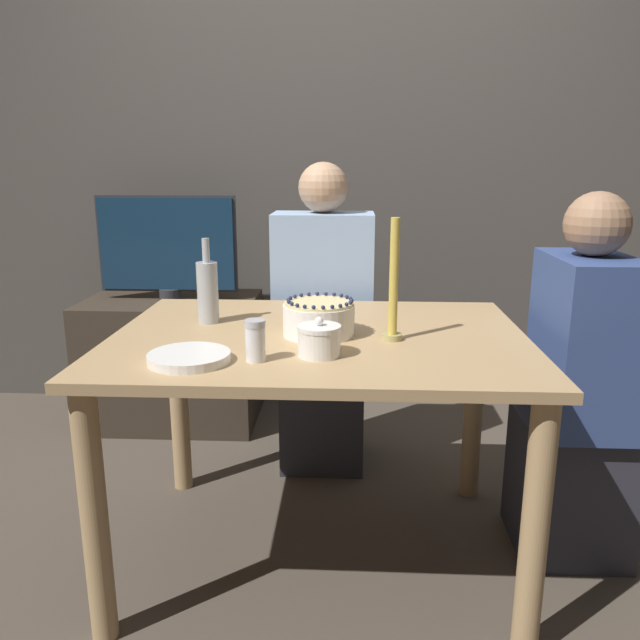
{
  "coord_description": "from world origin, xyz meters",
  "views": [
    {
      "loc": [
        0.09,
        -1.81,
        1.26
      ],
      "look_at": [
        0.0,
        -0.01,
        0.8
      ],
      "focal_mm": 35.0,
      "sensor_mm": 36.0,
      "label": 1
    }
  ],
  "objects_px": {
    "person_woman_floral": "(578,404)",
    "tv_monitor": "(167,246)",
    "cake": "(320,319)",
    "sugar_shaker": "(255,340)",
    "sugar_bowl": "(319,340)",
    "candle": "(393,290)",
    "person_man_blue_shirt": "(323,338)",
    "bottle": "(208,291)"
  },
  "relations": [
    {
      "from": "cake",
      "to": "candle",
      "type": "height_order",
      "value": "candle"
    },
    {
      "from": "sugar_shaker",
      "to": "candle",
      "type": "relative_size",
      "value": 0.31
    },
    {
      "from": "cake",
      "to": "sugar_bowl",
      "type": "distance_m",
      "value": 0.21
    },
    {
      "from": "cake",
      "to": "sugar_shaker",
      "type": "bearing_deg",
      "value": -120.83
    },
    {
      "from": "candle",
      "to": "tv_monitor",
      "type": "relative_size",
      "value": 0.54
    },
    {
      "from": "cake",
      "to": "tv_monitor",
      "type": "height_order",
      "value": "tv_monitor"
    },
    {
      "from": "person_man_blue_shirt",
      "to": "sugar_bowl",
      "type": "bearing_deg",
      "value": 91.9
    },
    {
      "from": "person_woman_floral",
      "to": "tv_monitor",
      "type": "xyz_separation_m",
      "value": [
        -1.6,
        1.01,
        0.36
      ]
    },
    {
      "from": "candle",
      "to": "person_man_blue_shirt",
      "type": "height_order",
      "value": "person_man_blue_shirt"
    },
    {
      "from": "cake",
      "to": "person_man_blue_shirt",
      "type": "distance_m",
      "value": 0.72
    },
    {
      "from": "person_woman_floral",
      "to": "tv_monitor",
      "type": "bearing_deg",
      "value": 57.82
    },
    {
      "from": "bottle",
      "to": "person_man_blue_shirt",
      "type": "bearing_deg",
      "value": 57.54
    },
    {
      "from": "candle",
      "to": "cake",
      "type": "bearing_deg",
      "value": 168.97
    },
    {
      "from": "cake",
      "to": "person_woman_floral",
      "type": "xyz_separation_m",
      "value": [
        0.82,
        0.1,
        -0.29
      ]
    },
    {
      "from": "sugar_shaker",
      "to": "cake",
      "type": "bearing_deg",
      "value": 59.17
    },
    {
      "from": "cake",
      "to": "person_man_blue_shirt",
      "type": "relative_size",
      "value": 0.17
    },
    {
      "from": "cake",
      "to": "tv_monitor",
      "type": "bearing_deg",
      "value": 125.29
    },
    {
      "from": "candle",
      "to": "tv_monitor",
      "type": "height_order",
      "value": "same"
    },
    {
      "from": "sugar_shaker",
      "to": "person_man_blue_shirt",
      "type": "height_order",
      "value": "person_man_blue_shirt"
    },
    {
      "from": "sugar_shaker",
      "to": "bottle",
      "type": "relative_size",
      "value": 0.41
    },
    {
      "from": "bottle",
      "to": "person_woman_floral",
      "type": "xyz_separation_m",
      "value": [
        1.19,
        -0.04,
        -0.35
      ]
    },
    {
      "from": "cake",
      "to": "person_woman_floral",
      "type": "relative_size",
      "value": 0.18
    },
    {
      "from": "sugar_bowl",
      "to": "candle",
      "type": "height_order",
      "value": "candle"
    },
    {
      "from": "sugar_bowl",
      "to": "sugar_shaker",
      "type": "height_order",
      "value": "sugar_shaker"
    },
    {
      "from": "bottle",
      "to": "cake",
      "type": "bearing_deg",
      "value": -20.03
    },
    {
      "from": "candle",
      "to": "tv_monitor",
      "type": "bearing_deg",
      "value": 130.98
    },
    {
      "from": "person_man_blue_shirt",
      "to": "person_woman_floral",
      "type": "xyz_separation_m",
      "value": [
        0.84,
        -0.58,
        -0.04
      ]
    },
    {
      "from": "sugar_bowl",
      "to": "tv_monitor",
      "type": "relative_size",
      "value": 0.18
    },
    {
      "from": "cake",
      "to": "candle",
      "type": "distance_m",
      "value": 0.24
    },
    {
      "from": "cake",
      "to": "bottle",
      "type": "distance_m",
      "value": 0.39
    },
    {
      "from": "sugar_shaker",
      "to": "bottle",
      "type": "bearing_deg",
      "value": 118.41
    },
    {
      "from": "tv_monitor",
      "to": "sugar_bowl",
      "type": "bearing_deg",
      "value": -58.94
    },
    {
      "from": "sugar_shaker",
      "to": "person_woman_floral",
      "type": "relative_size",
      "value": 0.09
    },
    {
      "from": "cake",
      "to": "candle",
      "type": "bearing_deg",
      "value": -11.03
    },
    {
      "from": "person_woman_floral",
      "to": "tv_monitor",
      "type": "distance_m",
      "value": 1.92
    },
    {
      "from": "person_man_blue_shirt",
      "to": "person_woman_floral",
      "type": "bearing_deg",
      "value": 145.31
    },
    {
      "from": "candle",
      "to": "person_woman_floral",
      "type": "height_order",
      "value": "person_woman_floral"
    },
    {
      "from": "cake",
      "to": "sugar_bowl",
      "type": "relative_size",
      "value": 1.81
    },
    {
      "from": "bottle",
      "to": "tv_monitor",
      "type": "height_order",
      "value": "tv_monitor"
    },
    {
      "from": "cake",
      "to": "person_man_blue_shirt",
      "type": "xyz_separation_m",
      "value": [
        -0.02,
        0.68,
        -0.25
      ]
    },
    {
      "from": "bottle",
      "to": "person_man_blue_shirt",
      "type": "relative_size",
      "value": 0.22
    },
    {
      "from": "person_man_blue_shirt",
      "to": "sugar_shaker",
      "type": "bearing_deg",
      "value": 81.9
    }
  ]
}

